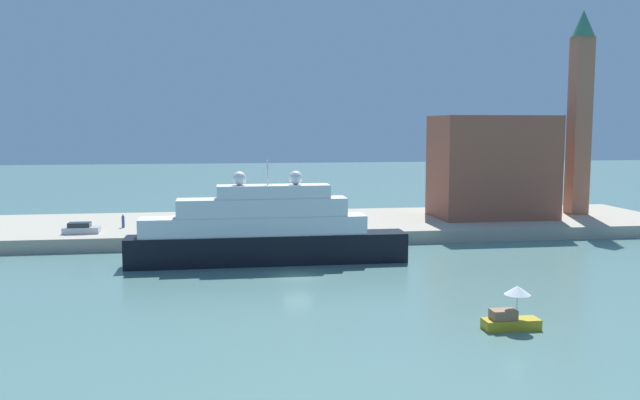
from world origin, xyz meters
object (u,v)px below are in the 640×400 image
Objects in this scene: harbor_building at (492,167)px; person_figure at (123,221)px; small_motorboat at (511,313)px; bell_tower at (580,106)px; large_yacht at (264,232)px; parked_car at (81,229)px; work_barge at (156,251)px; mooring_bollard at (344,229)px.

harbor_building is 9.52× the size of person_figure.
bell_tower is at bearing 56.56° from small_motorboat.
harbor_building is at bearing -174.22° from bell_tower.
large_yacht is at bearing 121.67° from small_motorboat.
harbor_building is at bearing 69.09° from small_motorboat.
small_motorboat is 53.77m from parked_car.
person_figure is (-16.74, 17.30, -0.97)m from large_yacht.
small_motorboat is (15.86, -25.71, -2.17)m from large_yacht.
large_yacht is 6.94× the size of parked_car.
harbor_building reaches higher than person_figure.
bell_tower reaches higher than parked_car.
work_barge is at bearing 130.24° from small_motorboat.
bell_tower is at bearing 24.57° from large_yacht.
harbor_building is at bearing 31.10° from large_yacht.
large_yacht is 37.92× the size of mooring_bollard.
large_yacht is at bearing -32.24° from parked_car.
harbor_building is 55.31m from parked_car.
person_figure is (-63.79, -4.22, -14.86)m from bell_tower.
small_motorboat is 36.04m from mooring_bollard.
bell_tower is (58.88, 14.51, 16.86)m from work_barge.
bell_tower is 70.29m from parked_car.
harbor_building is at bearing 23.94° from mooring_bollard.
parked_car is (-54.49, -6.82, -6.55)m from harbor_building.
bell_tower is 41.46m from mooring_bollard.
large_yacht is 7.28× the size of small_motorboat.
work_barge is at bearing -172.60° from mooring_bollard.
parked_car reaches higher than mooring_bollard.
work_barge is 6.23× the size of mooring_bollard.
work_barge is at bearing -64.47° from person_figure.
small_motorboat is 49.65m from harbor_building.
person_figure is (4.37, 3.98, 0.22)m from parked_car.
bell_tower reaches higher than mooring_bollard.
bell_tower reaches higher than harbor_building.
harbor_building is at bearing 3.23° from person_figure.
small_motorboat reaches higher than work_barge.
harbor_building reaches higher than parked_car.
large_yacht is 39.35m from harbor_building.
bell_tower is at bearing 5.78° from harbor_building.
harbor_building is (45.21, 13.12, 8.33)m from work_barge.
bell_tower is 65.64m from person_figure.
small_motorboat is at bearing -46.55° from parked_car.
large_yacht is 14.06m from work_barge.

